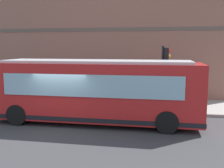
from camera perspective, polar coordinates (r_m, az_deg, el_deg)
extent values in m
plane|color=#38383A|center=(13.02, -10.24, -8.69)|extent=(120.00, 120.00, 0.00)
cube|color=#9E9991|center=(17.30, -5.25, -4.18)|extent=(4.07, 40.00, 0.15)
cube|color=#8C5B4C|center=(22.59, -1.79, 9.85)|extent=(7.50, 19.28, 8.91)
cube|color=brown|center=(19.08, -3.82, 11.54)|extent=(0.36, 18.90, 0.24)
cube|color=slate|center=(19.06, -3.80, 1.60)|extent=(0.12, 13.50, 2.40)
cube|color=red|center=(12.99, -3.45, -1.37)|extent=(2.77, 10.06, 2.70)
cube|color=silver|center=(12.84, -3.50, 4.86)|extent=(2.37, 9.05, 0.12)
cube|color=#8CB2C6|center=(14.91, -22.39, 1.00)|extent=(2.20, 0.14, 1.20)
cube|color=#8CB2C6|center=(14.16, -2.24, 1.05)|extent=(0.28, 8.20, 1.00)
cube|color=#8CB2C6|center=(11.71, -4.94, -0.42)|extent=(0.28, 8.20, 1.00)
cube|color=black|center=(13.23, -3.41, -6.37)|extent=(2.81, 10.11, 0.20)
cylinder|color=black|center=(15.48, -15.47, -4.28)|extent=(0.33, 1.01, 1.00)
cylinder|color=black|center=(13.50, -19.72, -6.23)|extent=(0.33, 1.01, 1.00)
cylinder|color=black|center=(13.97, 11.49, -5.45)|extent=(0.33, 1.01, 1.00)
cylinder|color=black|center=(11.74, 11.70, -8.02)|extent=(0.33, 1.01, 1.00)
cylinder|color=black|center=(15.03, 10.74, 1.14)|extent=(0.14, 0.14, 3.61)
cube|color=black|center=(14.94, 11.59, 5.90)|extent=(0.32, 0.24, 0.90)
sphere|color=red|center=(14.94, 12.12, 6.96)|extent=(0.20, 0.20, 0.20)
sphere|color=yellow|center=(14.95, 12.09, 5.89)|extent=(0.20, 0.20, 0.20)
sphere|color=green|center=(14.96, 12.06, 4.82)|extent=(0.20, 0.20, 0.20)
cylinder|color=gold|center=(17.75, 2.38, -2.70)|extent=(0.24, 0.24, 0.55)
sphere|color=gold|center=(17.68, 2.38, -1.57)|extent=(0.22, 0.22, 0.22)
cylinder|color=gold|center=(17.72, 2.93, -2.55)|extent=(0.10, 0.12, 0.10)
cylinder|color=gold|center=(17.90, 2.44, -2.44)|extent=(0.12, 0.10, 0.10)
cylinder|color=black|center=(18.71, -16.97, -1.98)|extent=(0.14, 0.14, 0.88)
cylinder|color=black|center=(18.77, -16.45, -1.93)|extent=(0.14, 0.14, 0.88)
cylinder|color=gold|center=(18.62, -16.81, 0.42)|extent=(0.32, 0.32, 0.69)
sphere|color=brown|center=(18.57, -16.87, 1.84)|extent=(0.24, 0.24, 0.24)
cylinder|color=black|center=(17.33, 5.12, -2.54)|extent=(0.14, 0.14, 0.81)
cylinder|color=black|center=(17.40, 4.57, -2.49)|extent=(0.14, 0.14, 0.81)
cylinder|color=silver|center=(17.25, 4.87, -0.13)|extent=(0.32, 0.32, 0.64)
sphere|color=tan|center=(17.19, 4.89, 1.30)|extent=(0.22, 0.22, 0.22)
cylinder|color=#99994C|center=(16.04, -8.32, -3.31)|extent=(0.14, 0.14, 0.88)
cylinder|color=#99994C|center=(16.17, -7.89, -3.21)|extent=(0.14, 0.14, 0.88)
cylinder|color=#B23338|center=(15.97, -8.16, -0.47)|extent=(0.32, 0.32, 0.70)
sphere|color=brown|center=(15.91, -8.19, 1.21)|extent=(0.24, 0.24, 0.24)
cube|color=#263F99|center=(16.66, 14.59, -3.04)|extent=(0.44, 0.40, 0.90)
cube|color=#8CB2C6|center=(16.65, 15.33, -2.44)|extent=(0.35, 0.03, 0.30)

